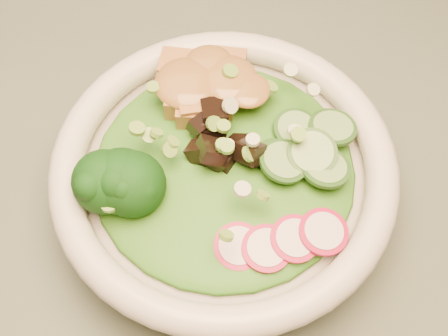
{
  "coord_description": "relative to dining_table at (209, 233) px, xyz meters",
  "views": [
    {
      "loc": [
        0.03,
        -0.27,
        1.24
      ],
      "look_at": [
        0.02,
        -0.02,
        0.81
      ],
      "focal_mm": 50.0,
      "sensor_mm": 36.0,
      "label": 1
    }
  ],
  "objects": [
    {
      "name": "radish_slices",
      "position": [
        0.04,
        -0.08,
        0.18
      ],
      "size": [
        0.12,
        0.06,
        0.02
      ],
      "primitive_type": null,
      "rotation": [
        0.0,
        0.0,
        0.14
      ],
      "color": "maroon",
      "rests_on": "salad_bowl"
    },
    {
      "name": "broccoli_florets",
      "position": [
        -0.04,
        -0.04,
        0.19
      ],
      "size": [
        0.09,
        0.08,
        0.05
      ],
      "primitive_type": null,
      "rotation": [
        0.0,
        0.0,
        0.14
      ],
      "color": "black",
      "rests_on": "salad_bowl"
    },
    {
      "name": "tofu_cubes",
      "position": [
        -0.0,
        0.04,
        0.19
      ],
      "size": [
        0.1,
        0.07,
        0.04
      ],
      "primitive_type": null,
      "rotation": [
        0.0,
        0.0,
        0.14
      ],
      "color": "olive",
      "rests_on": "salad_bowl"
    },
    {
      "name": "salad_bowl",
      "position": [
        0.02,
        -0.02,
        0.16
      ],
      "size": [
        0.28,
        0.28,
        0.08
      ],
      "rotation": [
        0.0,
        0.0,
        0.14
      ],
      "color": "beige",
      "rests_on": "dining_table"
    },
    {
      "name": "cucumber_slices",
      "position": [
        0.08,
        -0.0,
        0.19
      ],
      "size": [
        0.08,
        0.08,
        0.04
      ],
      "primitive_type": null,
      "rotation": [
        0.0,
        0.0,
        0.14
      ],
      "color": "#7EB162",
      "rests_on": "salad_bowl"
    },
    {
      "name": "lettuce_bed",
      "position": [
        0.02,
        -0.02,
        0.18
      ],
      "size": [
        0.21,
        0.21,
        0.02
      ],
      "primitive_type": "ellipsoid",
      "color": "#206816",
      "rests_on": "salad_bowl"
    },
    {
      "name": "dining_table",
      "position": [
        0.0,
        0.0,
        0.0
      ],
      "size": [
        1.2,
        0.8,
        0.75
      ],
      "color": "black",
      "rests_on": "ground"
    },
    {
      "name": "peanut_sauce",
      "position": [
        -0.0,
        0.04,
        0.2
      ],
      "size": [
        0.07,
        0.06,
        0.02
      ],
      "primitive_type": "ellipsoid",
      "color": "brown",
      "rests_on": "tofu_cubes"
    },
    {
      "name": "mushroom_heap",
      "position": [
        0.01,
        -0.01,
        0.19
      ],
      "size": [
        0.08,
        0.08,
        0.04
      ],
      "primitive_type": null,
      "rotation": [
        0.0,
        0.0,
        0.14
      ],
      "color": "black",
      "rests_on": "salad_bowl"
    },
    {
      "name": "scallion_garnish",
      "position": [
        0.02,
        -0.02,
        0.2
      ],
      "size": [
        0.2,
        0.2,
        0.02
      ],
      "primitive_type": null,
      "color": "#6A9C37",
      "rests_on": "salad_bowl"
    }
  ]
}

